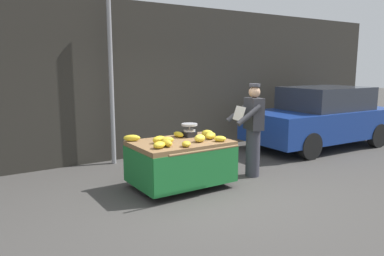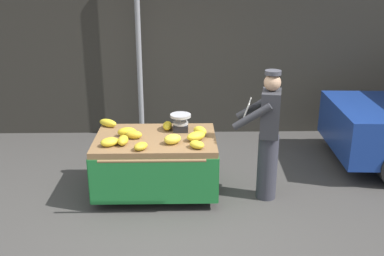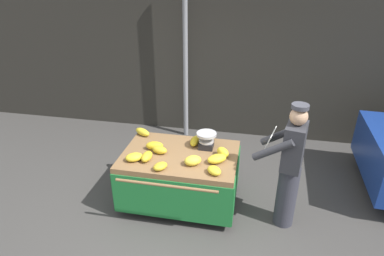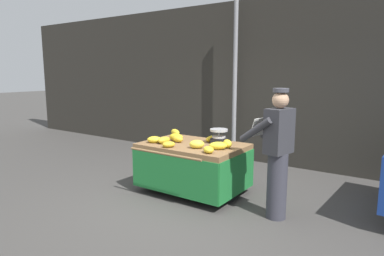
{
  "view_description": "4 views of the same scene",
  "coord_description": "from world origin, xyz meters",
  "px_view_note": "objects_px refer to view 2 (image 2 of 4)",
  "views": [
    {
      "loc": [
        -3.42,
        -4.63,
        2.03
      ],
      "look_at": [
        -0.1,
        0.48,
        1.01
      ],
      "focal_mm": 34.59,
      "sensor_mm": 36.0,
      "label": 1
    },
    {
      "loc": [
        0.07,
        -4.93,
        2.88
      ],
      "look_at": [
        0.17,
        0.4,
        0.97
      ],
      "focal_mm": 41.79,
      "sensor_mm": 36.0,
      "label": 2
    },
    {
      "loc": [
        0.64,
        -3.27,
        3.12
      ],
      "look_at": [
        -0.14,
        0.58,
        1.18
      ],
      "focal_mm": 30.84,
      "sensor_mm": 36.0,
      "label": 3
    },
    {
      "loc": [
        2.68,
        -3.8,
        1.92
      ],
      "look_at": [
        -0.23,
        0.39,
        1.07
      ],
      "focal_mm": 31.83,
      "sensor_mm": 36.0,
      "label": 4
    }
  ],
  "objects_px": {
    "banana_bunch_10": "(108,123)",
    "banana_bunch_9": "(134,135)",
    "banana_bunch_3": "(109,142)",
    "vendor_person": "(268,135)",
    "banana_bunch_1": "(123,140)",
    "banana_bunch_4": "(172,139)",
    "weighing_scale": "(181,123)",
    "banana_bunch_2": "(141,146)",
    "banana_cart": "(156,152)",
    "street_pole": "(139,44)",
    "banana_bunch_7": "(200,131)",
    "banana_bunch_8": "(167,126)",
    "banana_bunch_5": "(197,145)",
    "banana_bunch_6": "(196,136)",
    "banana_bunch_0": "(127,132)"
  },
  "relations": [
    {
      "from": "banana_cart",
      "to": "banana_bunch_7",
      "type": "distance_m",
      "value": 0.65
    },
    {
      "from": "banana_bunch_2",
      "to": "banana_bunch_4",
      "type": "height_order",
      "value": "banana_bunch_4"
    },
    {
      "from": "banana_cart",
      "to": "banana_bunch_7",
      "type": "bearing_deg",
      "value": 5.41
    },
    {
      "from": "banana_bunch_4",
      "to": "banana_bunch_7",
      "type": "xyz_separation_m",
      "value": [
        0.36,
        0.29,
        0.0
      ]
    },
    {
      "from": "banana_bunch_4",
      "to": "banana_bunch_8",
      "type": "relative_size",
      "value": 0.81
    },
    {
      "from": "banana_bunch_7",
      "to": "banana_bunch_10",
      "type": "xyz_separation_m",
      "value": [
        -1.27,
        0.37,
        -0.01
      ]
    },
    {
      "from": "banana_cart",
      "to": "banana_bunch_3",
      "type": "height_order",
      "value": "banana_bunch_3"
    },
    {
      "from": "street_pole",
      "to": "banana_bunch_0",
      "type": "relative_size",
      "value": 13.77
    },
    {
      "from": "banana_bunch_2",
      "to": "banana_bunch_9",
      "type": "xyz_separation_m",
      "value": [
        -0.12,
        0.38,
        0.01
      ]
    },
    {
      "from": "banana_bunch_5",
      "to": "banana_bunch_8",
      "type": "xyz_separation_m",
      "value": [
        -0.38,
        0.7,
        0.0
      ]
    },
    {
      "from": "banana_bunch_2",
      "to": "banana_bunch_6",
      "type": "relative_size",
      "value": 0.75
    },
    {
      "from": "banana_bunch_8",
      "to": "banana_bunch_9",
      "type": "height_order",
      "value": "banana_bunch_9"
    },
    {
      "from": "banana_bunch_8",
      "to": "banana_bunch_3",
      "type": "bearing_deg",
      "value": -139.3
    },
    {
      "from": "banana_bunch_3",
      "to": "vendor_person",
      "type": "bearing_deg",
      "value": 3.44
    },
    {
      "from": "vendor_person",
      "to": "banana_bunch_1",
      "type": "bearing_deg",
      "value": -177.69
    },
    {
      "from": "banana_bunch_1",
      "to": "banana_bunch_6",
      "type": "bearing_deg",
      "value": 7.67
    },
    {
      "from": "banana_bunch_10",
      "to": "banana_cart",
      "type": "bearing_deg",
      "value": -32.17
    },
    {
      "from": "banana_cart",
      "to": "banana_bunch_8",
      "type": "relative_size",
      "value": 5.76
    },
    {
      "from": "banana_bunch_1",
      "to": "banana_bunch_8",
      "type": "xyz_separation_m",
      "value": [
        0.54,
        0.56,
        -0.01
      ]
    },
    {
      "from": "banana_bunch_5",
      "to": "banana_bunch_9",
      "type": "relative_size",
      "value": 0.93
    },
    {
      "from": "banana_bunch_2",
      "to": "banana_bunch_4",
      "type": "distance_m",
      "value": 0.43
    },
    {
      "from": "street_pole",
      "to": "banana_bunch_2",
      "type": "height_order",
      "value": "street_pole"
    },
    {
      "from": "banana_bunch_3",
      "to": "banana_bunch_7",
      "type": "xyz_separation_m",
      "value": [
        1.14,
        0.34,
        0.01
      ]
    },
    {
      "from": "banana_bunch_1",
      "to": "banana_bunch_4",
      "type": "bearing_deg",
      "value": 0.91
    },
    {
      "from": "street_pole",
      "to": "banana_bunch_5",
      "type": "bearing_deg",
      "value": -69.91
    },
    {
      "from": "banana_bunch_6",
      "to": "vendor_person",
      "type": "height_order",
      "value": "vendor_person"
    },
    {
      "from": "banana_bunch_10",
      "to": "street_pole",
      "type": "bearing_deg",
      "value": 79.57
    },
    {
      "from": "banana_bunch_8",
      "to": "banana_bunch_10",
      "type": "bearing_deg",
      "value": 172.11
    },
    {
      "from": "street_pole",
      "to": "vendor_person",
      "type": "bearing_deg",
      "value": -51.19
    },
    {
      "from": "banana_bunch_1",
      "to": "banana_bunch_10",
      "type": "bearing_deg",
      "value": 113.49
    },
    {
      "from": "banana_bunch_2",
      "to": "banana_bunch_8",
      "type": "height_order",
      "value": "banana_bunch_8"
    },
    {
      "from": "banana_bunch_3",
      "to": "vendor_person",
      "type": "height_order",
      "value": "vendor_person"
    },
    {
      "from": "banana_bunch_6",
      "to": "banana_bunch_10",
      "type": "height_order",
      "value": "banana_bunch_6"
    },
    {
      "from": "banana_bunch_10",
      "to": "banana_bunch_9",
      "type": "bearing_deg",
      "value": -49.22
    },
    {
      "from": "street_pole",
      "to": "banana_bunch_0",
      "type": "xyz_separation_m",
      "value": [
        0.0,
        -2.04,
        -0.82
      ]
    },
    {
      "from": "weighing_scale",
      "to": "banana_bunch_9",
      "type": "bearing_deg",
      "value": -154.97
    },
    {
      "from": "banana_bunch_10",
      "to": "vendor_person",
      "type": "height_order",
      "value": "vendor_person"
    },
    {
      "from": "banana_bunch_1",
      "to": "vendor_person",
      "type": "bearing_deg",
      "value": 2.31
    },
    {
      "from": "banana_bunch_6",
      "to": "banana_bunch_2",
      "type": "bearing_deg",
      "value": -155.91
    },
    {
      "from": "banana_bunch_3",
      "to": "banana_bunch_8",
      "type": "distance_m",
      "value": 0.92
    },
    {
      "from": "banana_bunch_9",
      "to": "banana_bunch_1",
      "type": "bearing_deg",
      "value": -120.03
    },
    {
      "from": "banana_bunch_10",
      "to": "banana_bunch_1",
      "type": "bearing_deg",
      "value": -66.51
    },
    {
      "from": "weighing_scale",
      "to": "banana_bunch_4",
      "type": "relative_size",
      "value": 1.24
    },
    {
      "from": "banana_cart",
      "to": "banana_bunch_8",
      "type": "xyz_separation_m",
      "value": [
        0.15,
        0.31,
        0.26
      ]
    },
    {
      "from": "weighing_scale",
      "to": "banana_bunch_2",
      "type": "relative_size",
      "value": 1.39
    },
    {
      "from": "banana_cart",
      "to": "street_pole",
      "type": "bearing_deg",
      "value": 100.2
    },
    {
      "from": "banana_bunch_7",
      "to": "banana_bunch_1",
      "type": "bearing_deg",
      "value": -163.03
    },
    {
      "from": "banana_bunch_2",
      "to": "banana_bunch_6",
      "type": "distance_m",
      "value": 0.75
    },
    {
      "from": "banana_bunch_1",
      "to": "banana_bunch_9",
      "type": "relative_size",
      "value": 1.1
    },
    {
      "from": "street_pole",
      "to": "banana_bunch_7",
      "type": "bearing_deg",
      "value": -64.74
    }
  ]
}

